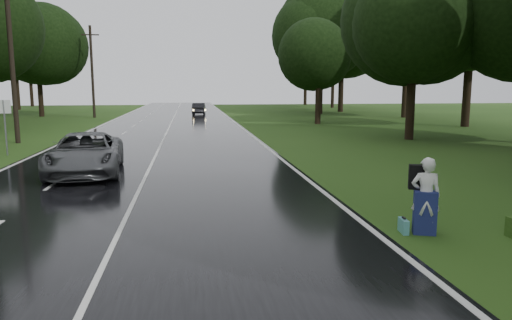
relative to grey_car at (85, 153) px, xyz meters
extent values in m
plane|color=#2A4C16|center=(2.30, -9.66, -0.82)|extent=(160.00, 160.00, 0.00)
cube|color=black|center=(2.30, 10.34, -0.80)|extent=(12.00, 140.00, 0.04)
cube|color=silver|center=(2.30, 10.34, -0.77)|extent=(0.12, 140.00, 0.01)
imported|color=#484A4D|center=(0.00, 0.00, 0.00)|extent=(3.07, 5.80, 1.56)
imported|color=black|center=(5.10, 38.23, -0.10)|extent=(1.71, 4.22, 1.36)
imported|color=silver|center=(9.22, -8.73, 0.07)|extent=(0.76, 0.62, 1.78)
cube|color=navy|center=(9.22, -8.73, -0.32)|extent=(0.58, 0.48, 1.00)
cube|color=black|center=(9.13, -8.49, 0.46)|extent=(0.45, 0.34, 0.57)
cube|color=teal|center=(8.79, -8.60, -0.65)|extent=(0.19, 0.47, 0.33)
camera|label=1|loc=(3.95, -18.58, 2.53)|focal=33.27mm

